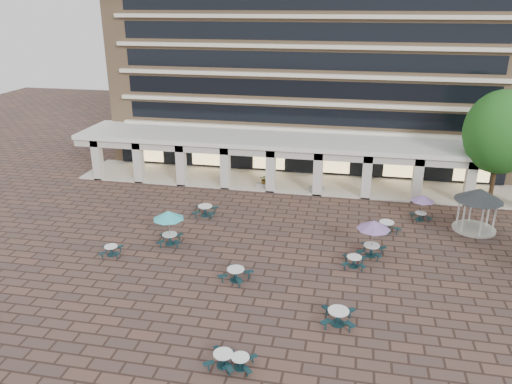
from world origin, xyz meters
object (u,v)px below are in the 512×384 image
gazebo (479,199)px  planter_left (264,183)px  planter_right (316,187)px  picnic_table_1 (240,361)px  picnic_table_2 (223,358)px

gazebo → planter_left: bearing=162.1°
planter_left → planter_right: planter_left is taller
picnic_table_1 → planter_left: (-3.30, 23.90, 0.18)m
gazebo → planter_left: gazebo is taller
picnic_table_1 → planter_right: 23.95m
planter_right → picnic_table_2: bearing=-95.6°
picnic_table_2 → planter_right: planter_right is taller
planter_left → gazebo: bearing=-17.9°
planter_left → picnic_table_2: bearing=-84.1°
picnic_table_1 → gazebo: 23.10m
picnic_table_1 → gazebo: (13.90, 18.34, 2.08)m
picnic_table_1 → planter_left: planter_left is taller
picnic_table_1 → picnic_table_2: bearing=-177.9°
planter_left → picnic_table_1: bearing=-82.1°
gazebo → planter_right: 13.73m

